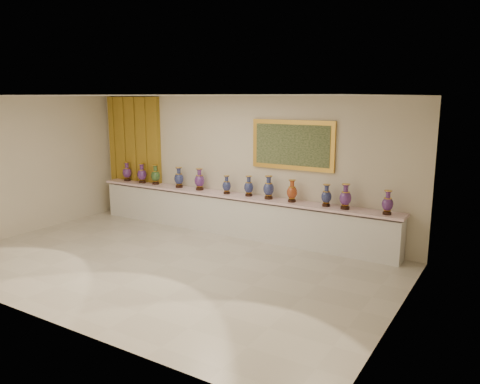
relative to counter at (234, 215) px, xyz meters
The scene contains 16 objects.
ground 2.31m from the counter, 90.00° to the right, with size 8.00×8.00×0.00m, color beige.
room 2.61m from the counter, behind, with size 8.00×8.00×8.00m.
counter is the anchor object (origin of this frame).
vase_0 3.24m from the counter, behind, with size 0.25×0.25×0.47m.
vase_1 2.72m from the counter, behind, with size 0.29×0.29×0.48m.
vase_2 2.34m from the counter, behind, with size 0.27×0.27×0.47m.
vase_3 1.65m from the counter, behind, with size 0.26×0.26×0.47m.
vase_4 1.14m from the counter, behind, with size 0.23×0.23×0.49m.
vase_5 0.66m from the counter, 165.75° to the right, with size 0.21×0.21×0.40m.
vase_6 0.76m from the counter, ahead, with size 0.26×0.26×0.43m.
vase_7 1.10m from the counter, ahead, with size 0.23×0.23×0.49m.
vase_8 1.55m from the counter, ahead, with size 0.26×0.26×0.45m.
vase_9 2.23m from the counter, ahead, with size 0.23×0.23×0.43m.
vase_10 2.61m from the counter, ahead, with size 0.29×0.29×0.48m.
vase_11 3.36m from the counter, ahead, with size 0.24×0.24×0.44m.
label_card 2.62m from the counter, behind, with size 0.10×0.06×0.00m, color white.
Camera 1 is at (5.29, -6.13, 2.98)m, focal length 35.00 mm.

